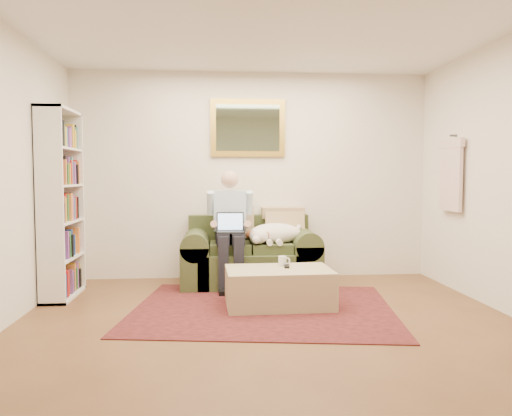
{
  "coord_description": "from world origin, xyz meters",
  "views": [
    {
      "loc": [
        -0.47,
        -3.84,
        1.3
      ],
      "look_at": [
        -0.02,
        1.52,
        0.95
      ],
      "focal_mm": 35.0,
      "sensor_mm": 36.0,
      "label": 1
    }
  ],
  "objects": [
    {
      "name": "seated_man",
      "position": [
        -0.29,
        1.91,
        0.68
      ],
      "size": [
        0.53,
        0.76,
        1.36
      ],
      "primitive_type": null,
      "color": "#8CB6D8",
      "rests_on": "sofa"
    },
    {
      "name": "tv_remote",
      "position": [
        0.25,
        1.09,
        0.39
      ],
      "size": [
        0.07,
        0.16,
        0.02
      ],
      "primitive_type": "cube",
      "rotation": [
        0.0,
        0.0,
        -0.12
      ],
      "color": "black",
      "rests_on": "ottoman"
    },
    {
      "name": "rug",
      "position": [
        -0.0,
        0.93,
        0.01
      ],
      "size": [
        2.75,
        2.32,
        0.01
      ],
      "primitive_type": "cube",
      "rotation": [
        0.0,
        0.0,
        -0.14
      ],
      "color": "black",
      "rests_on": "room_shell"
    },
    {
      "name": "sofa",
      "position": [
        -0.05,
        2.06,
        0.28
      ],
      "size": [
        1.62,
        0.82,
        0.97
      ],
      "color": "#444F29",
      "rests_on": "room_shell"
    },
    {
      "name": "laptop",
      "position": [
        -0.29,
        1.85,
        0.71
      ],
      "size": [
        0.31,
        0.25,
        0.23
      ],
      "color": "black",
      "rests_on": "seated_man"
    },
    {
      "name": "ottoman",
      "position": [
        0.16,
        1.02,
        0.19
      ],
      "size": [
        1.06,
        0.69,
        0.38
      ],
      "primitive_type": "cube",
      "rotation": [
        0.0,
        0.0,
        0.03
      ],
      "color": "tan",
      "rests_on": "room_shell"
    },
    {
      "name": "bookshelf",
      "position": [
        -2.1,
        1.6,
        1.0
      ],
      "size": [
        0.28,
        0.8,
        2.0
      ],
      "primitive_type": null,
      "color": "white",
      "rests_on": "room_shell"
    },
    {
      "name": "hanging_shirt",
      "position": [
        2.19,
        1.6,
        1.35
      ],
      "size": [
        0.06,
        0.52,
        0.9
      ],
      "primitive_type": null,
      "color": "beige",
      "rests_on": "room_shell"
    },
    {
      "name": "room_shell",
      "position": [
        0.0,
        0.35,
        1.3
      ],
      "size": [
        4.51,
        5.0,
        2.61
      ],
      "color": "brown",
      "rests_on": "ground"
    },
    {
      "name": "sleeping_dog",
      "position": [
        0.24,
        1.97,
        0.62
      ],
      "size": [
        0.67,
        0.42,
        0.25
      ],
      "primitive_type": null,
      "color": "white",
      "rests_on": "sofa"
    },
    {
      "name": "wall_mirror",
      "position": [
        -0.05,
        2.47,
        1.9
      ],
      "size": [
        0.94,
        0.04,
        0.72
      ],
      "color": "gold",
      "rests_on": "room_shell"
    },
    {
      "name": "coffee_mug",
      "position": [
        0.22,
        1.18,
        0.43
      ],
      "size": [
        0.08,
        0.08,
        0.1
      ],
      "primitive_type": "cylinder",
      "color": "white",
      "rests_on": "ottoman"
    }
  ]
}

